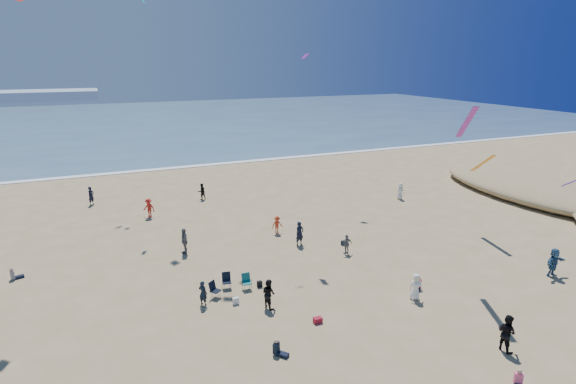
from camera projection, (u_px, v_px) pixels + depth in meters
name	position (u px, v px, depth m)	size (l,w,h in m)	color
ocean	(129.00, 122.00, 101.71)	(220.00, 100.00, 0.06)	#476B84
surf_line	(160.00, 169.00, 57.61)	(220.00, 1.20, 0.08)	white
standing_flyers	(290.00, 247.00, 31.50)	(37.48, 33.34, 1.94)	black
seated_group	(309.00, 331.00, 22.54)	(23.99, 21.83, 0.84)	silver
chair_cluster	(230.00, 284.00, 27.03)	(2.73, 1.57, 1.00)	black
white_tote	(236.00, 301.00, 25.77)	(0.35, 0.20, 0.40)	white
black_backpack	(260.00, 284.00, 27.71)	(0.30, 0.22, 0.38)	black
cooler	(318.00, 320.00, 23.94)	(0.45, 0.30, 0.30)	maroon
navy_bag	(343.00, 243.00, 34.02)	(0.28, 0.18, 0.34)	black
kites_aloft	(351.00, 36.00, 28.29)	(43.02, 43.27, 28.19)	red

